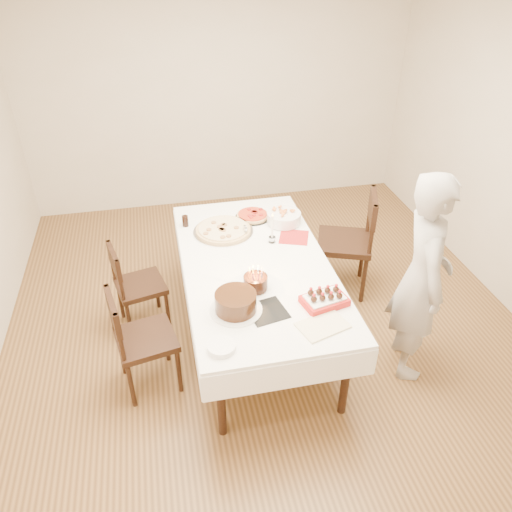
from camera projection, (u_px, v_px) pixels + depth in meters
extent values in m
plane|color=#51351C|center=(266.00, 325.00, 4.45)|extent=(5.00, 5.00, 0.00)
cube|color=beige|center=(218.00, 94.00, 5.73)|extent=(4.50, 0.04, 2.70)
cube|color=beige|center=(438.00, 510.00, 1.67)|extent=(4.50, 0.04, 2.70)
cube|color=white|center=(256.00, 300.00, 4.15)|extent=(1.68, 2.37, 0.75)
imported|color=#B9B3AE|center=(422.00, 279.00, 3.62)|extent=(0.54, 0.69, 1.67)
cylinder|color=beige|center=(223.00, 230.00, 4.32)|extent=(0.58, 0.58, 0.04)
cylinder|color=red|center=(253.00, 216.00, 4.53)|extent=(0.32, 0.32, 0.04)
cube|color=#B21E1E|center=(294.00, 237.00, 4.26)|extent=(0.31, 0.31, 0.01)
cylinder|color=white|center=(284.00, 218.00, 4.43)|extent=(0.30, 0.30, 0.10)
cylinder|color=white|center=(272.00, 228.00, 4.12)|extent=(0.06, 0.06, 0.28)
cylinder|color=black|center=(185.00, 221.00, 4.39)|extent=(0.07, 0.07, 0.10)
cylinder|color=black|center=(236.00, 302.00, 3.42)|extent=(0.38, 0.38, 0.14)
cube|color=black|center=(267.00, 311.00, 3.45)|extent=(0.30, 0.30, 0.01)
cylinder|color=#3A1E0F|center=(256.00, 278.00, 3.61)|extent=(0.20, 0.20, 0.17)
cube|color=beige|center=(323.00, 326.00, 3.33)|extent=(0.37, 0.30, 0.03)
cylinder|color=white|center=(221.00, 347.00, 3.14)|extent=(0.19, 0.19, 0.04)
cylinder|color=white|center=(229.00, 313.00, 3.43)|extent=(0.20, 0.20, 0.01)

